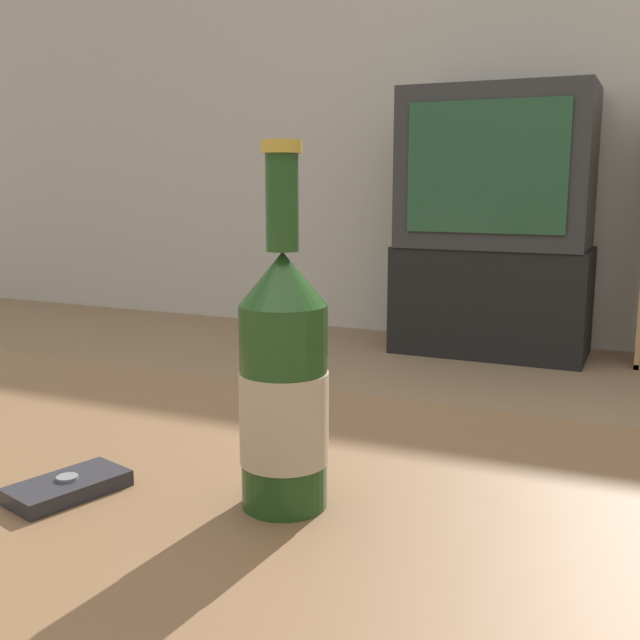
{
  "coord_description": "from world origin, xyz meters",
  "views": [
    {
      "loc": [
        0.38,
        -0.49,
        0.74
      ],
      "look_at": [
        0.01,
        0.34,
        0.57
      ],
      "focal_mm": 42.0,
      "sensor_mm": 36.0,
      "label": 1
    }
  ],
  "objects_px": {
    "television": "(497,168)",
    "cell_phone": "(68,487)",
    "tv_stand": "(491,300)",
    "beer_bottle": "(284,384)"
  },
  "relations": [
    {
      "from": "beer_bottle",
      "to": "television",
      "type": "bearing_deg",
      "value": 97.8
    },
    {
      "from": "tv_stand",
      "to": "cell_phone",
      "type": "xyz_separation_m",
      "value": [
        0.19,
        -2.76,
        0.25
      ]
    },
    {
      "from": "television",
      "to": "beer_bottle",
      "type": "xyz_separation_m",
      "value": [
        0.37,
        -2.7,
        -0.22
      ]
    },
    {
      "from": "television",
      "to": "beer_bottle",
      "type": "relative_size",
      "value": 2.57
    },
    {
      "from": "beer_bottle",
      "to": "cell_phone",
      "type": "relative_size",
      "value": 2.72
    },
    {
      "from": "tv_stand",
      "to": "cell_phone",
      "type": "distance_m",
      "value": 2.78
    },
    {
      "from": "television",
      "to": "cell_phone",
      "type": "distance_m",
      "value": 2.78
    },
    {
      "from": "tv_stand",
      "to": "television",
      "type": "relative_size",
      "value": 1.05
    },
    {
      "from": "television",
      "to": "cell_phone",
      "type": "height_order",
      "value": "television"
    },
    {
      "from": "tv_stand",
      "to": "beer_bottle",
      "type": "bearing_deg",
      "value": -82.21
    }
  ]
}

